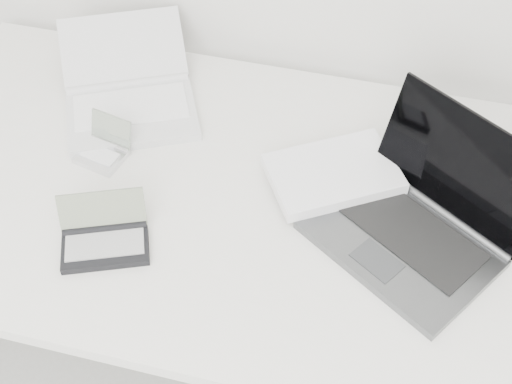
% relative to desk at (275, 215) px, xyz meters
% --- Properties ---
extents(desk, '(1.60, 0.80, 0.73)m').
position_rel_desk_xyz_m(desk, '(0.00, 0.00, 0.00)').
color(desk, white).
rests_on(desk, ground).
extents(laptop_large, '(0.54, 0.45, 0.22)m').
position_rel_desk_xyz_m(laptop_large, '(0.21, 0.01, 0.08)').
color(laptop_large, '#585A5D').
rests_on(laptop_large, desk).
extents(netbook_open_white, '(0.40, 0.43, 0.11)m').
position_rel_desk_xyz_m(netbook_open_white, '(-0.38, 0.19, 0.07)').
color(netbook_open_white, silver).
rests_on(netbook_open_white, desk).
extents(pda_silver, '(0.11, 0.12, 0.08)m').
position_rel_desk_xyz_m(pda_silver, '(-0.37, 0.03, 0.06)').
color(pda_silver, silver).
rests_on(pda_silver, desk).
extents(palmtop_charcoal, '(0.19, 0.17, 0.08)m').
position_rel_desk_xyz_m(palmtop_charcoal, '(-0.28, -0.18, 0.06)').
color(palmtop_charcoal, black).
rests_on(palmtop_charcoal, desk).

